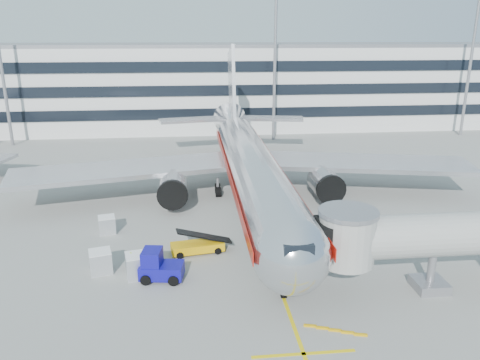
{
  "coord_description": "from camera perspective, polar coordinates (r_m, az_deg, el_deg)",
  "views": [
    {
      "loc": [
        -5.92,
        -35.83,
        17.33
      ],
      "look_at": [
        -1.48,
        6.53,
        4.0
      ],
      "focal_mm": 35.0,
      "sensor_mm": 36.0,
      "label": 1
    }
  ],
  "objects": [
    {
      "name": "lead_in_line",
      "position": [
        49.35,
        1.29,
        -3.18
      ],
      "size": [
        0.25,
        70.0,
        0.01
      ],
      "primitive_type": "cube",
      "color": "#DCBB0B",
      "rests_on": "ground"
    },
    {
      "name": "cargo_container_front",
      "position": [
        36.09,
        -12.36,
        -10.14
      ],
      "size": [
        1.99,
        1.99,
        1.79
      ],
      "color": "silver",
      "rests_on": "ground"
    },
    {
      "name": "light_mast_centre",
      "position": [
        79.1,
        4.31,
        15.56
      ],
      "size": [
        2.4,
        1.2,
        25.45
      ],
      "color": "gray",
      "rests_on": "ground"
    },
    {
      "name": "belt_loader",
      "position": [
        39.12,
        -5.21,
        -7.99
      ],
      "size": [
        4.64,
        2.24,
        2.17
      ],
      "color": "#D69E09",
      "rests_on": "ground"
    },
    {
      "name": "ground",
      "position": [
        40.23,
        3.1,
        -8.16
      ],
      "size": [
        180.0,
        180.0,
        0.0
      ],
      "primitive_type": "plane",
      "color": "gray",
      "rests_on": "ground"
    },
    {
      "name": "baggage_tug",
      "position": [
        35.35,
        -9.87,
        -10.36
      ],
      "size": [
        3.37,
        2.41,
        2.35
      ],
      "color": "#0E0B81",
      "rests_on": "ground"
    },
    {
      "name": "terminal",
      "position": [
        94.44,
        -2.41,
        11.57
      ],
      "size": [
        150.0,
        24.25,
        15.6
      ],
      "color": "silver",
      "rests_on": "ground"
    },
    {
      "name": "jet_bridge",
      "position": [
        35.82,
        25.1,
        -6.43
      ],
      "size": [
        17.8,
        4.5,
        7.0
      ],
      "color": "silver",
      "rests_on": "ground"
    },
    {
      "name": "cargo_container_right",
      "position": [
        44.3,
        -15.91,
        -5.26
      ],
      "size": [
        1.73,
        1.73,
        1.55
      ],
      "color": "silver",
      "rests_on": "ground"
    },
    {
      "name": "light_mast_east",
      "position": [
        91.43,
        26.48,
        14.1
      ],
      "size": [
        2.4,
        1.2,
        25.45
      ],
      "color": "gray",
      "rests_on": "ground"
    },
    {
      "name": "stop_bar",
      "position": [
        28.49,
        7.77,
        -20.26
      ],
      "size": [
        6.0,
        0.25,
        0.01
      ],
      "primitive_type": "cube",
      "color": "#DCBB0B",
      "rests_on": "ground"
    },
    {
      "name": "main_jet",
      "position": [
        49.67,
        1.07,
        2.09
      ],
      "size": [
        50.95,
        48.7,
        16.06
      ],
      "color": "silver",
      "rests_on": "ground"
    },
    {
      "name": "cargo_container_left",
      "position": [
        37.45,
        -16.63,
        -9.5
      ],
      "size": [
        1.95,
        1.95,
        1.71
      ],
      "color": "silver",
      "rests_on": "ground"
    },
    {
      "name": "ramp_worker",
      "position": [
        36.41,
        -13.01,
        -9.91
      ],
      "size": [
        0.78,
        0.67,
        1.81
      ],
      "primitive_type": "imported",
      "rotation": [
        0.0,
        0.0,
        0.43
      ],
      "color": "#B1E317",
      "rests_on": "ground"
    }
  ]
}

